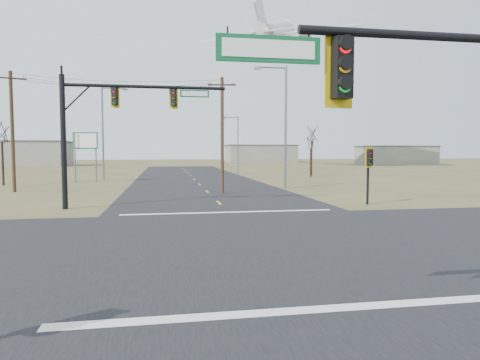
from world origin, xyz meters
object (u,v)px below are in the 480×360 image
Objects in this scene: pedestal_signal_ne at (369,162)px; streetlight_b at (237,142)px; mast_arm_far at (112,114)px; highway_sign at (85,147)px; bare_tree_c at (311,142)px; utility_pole_near at (222,134)px; streetlight_c at (105,127)px; bare_tree_d at (312,133)px; utility_pole_far at (12,130)px; bare_tree_a at (2,132)px; streetlight_a at (283,120)px.

streetlight_b is (-2.54, 36.32, 2.00)m from pedestal_signal_ne.
highway_sign is (-5.51, 22.77, -1.75)m from mast_arm_far.
utility_pole_near is at bearing -126.26° from bare_tree_c.
streetlight_b is (19.07, 12.26, 0.84)m from highway_sign.
bare_tree_c is (27.78, 4.69, 0.68)m from highway_sign.
bare_tree_d is (27.50, 2.85, -0.36)m from streetlight_c.
utility_pole_far is 16.64m from streetlight_c.
streetlight_b is at bearing 29.95° from bare_tree_a.
bare_tree_a is (-26.55, -15.30, 0.62)m from streetlight_b.
mast_arm_far is at bearing -116.24° from streetlight_a.
streetlight_a is 23.00m from streetlight_b.
utility_pole_near is at bearing 114.76° from pedestal_signal_ne.
mast_arm_far is at bearing -51.57° from utility_pole_far.
bare_tree_d is (28.99, 7.68, 2.02)m from highway_sign.
utility_pole_near is 1.59× the size of bare_tree_c.
streetlight_c reaches higher than mast_arm_far.
streetlight_a reaches higher than bare_tree_d.
highway_sign is 28.18m from bare_tree_c.
streetlight_a is 1.53× the size of bare_tree_d.
utility_pole_near is at bearing -73.89° from streetlight_c.
mast_arm_far is 2.61× the size of pedestal_signal_ne.
streetlight_c is 1.52× the size of bare_tree_d.
streetlight_a reaches higher than mast_arm_far.
streetlight_c is 1.91× the size of bare_tree_c.
bare_tree_c is (22.28, 27.47, -1.06)m from mast_arm_far.
utility_pole_near is 0.83× the size of streetlight_a.
utility_pole_near is (-8.35, 8.96, 2.09)m from pedestal_signal_ne.
streetlight_c reaches higher than bare_tree_c.
highway_sign is at bearing 122.71° from mast_arm_far.
mast_arm_far is 1.05× the size of utility_pole_near.
utility_pole_far is 0.90× the size of streetlight_c.
mast_arm_far is 27.90m from streetlight_c.
streetlight_c reaches higher than streetlight_b.
utility_pole_near reaches higher than streetlight_b.
bare_tree_a is 36.11m from bare_tree_c.
streetlight_b is at bearing 78.02° from utility_pole_near.
streetlight_a is at bearing -117.96° from bare_tree_c.
highway_sign is 22.47m from streetlight_a.
streetlight_b is at bearing 51.75° from highway_sign.
utility_pole_far is (-17.20, 4.23, 0.35)m from utility_pole_near.
streetlight_a is (23.56, 0.20, 1.16)m from utility_pole_far.
streetlight_b reaches higher than mast_arm_far.
streetlight_c is at bearing -174.08° from bare_tree_d.
streetlight_a is 1.66× the size of bare_tree_a.
bare_tree_c reaches higher than pedestal_signal_ne.
streetlight_a is (-1.99, 13.39, 3.60)m from pedestal_signal_ne.
utility_pole_near reaches higher than highway_sign.
bare_tree_d reaches higher than highway_sign.
mast_arm_far is 15.20m from utility_pole_far.
pedestal_signal_ne is 0.33× the size of streetlight_c.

